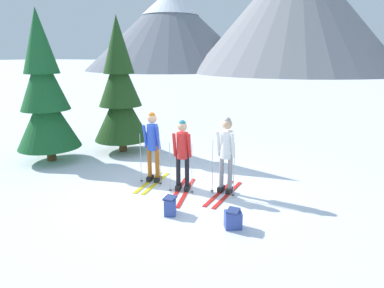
{
  "coord_description": "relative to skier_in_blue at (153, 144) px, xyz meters",
  "views": [
    {
      "loc": [
        3.0,
        -7.21,
        3.25
      ],
      "look_at": [
        0.1,
        0.41,
        1.05
      ],
      "focal_mm": 31.0,
      "sensor_mm": 36.0,
      "label": 1
    }
  ],
  "objects": [
    {
      "name": "pine_tree_mid",
      "position": [
        -3.89,
        0.5,
        1.05
      ],
      "size": [
        1.9,
        1.9,
        4.58
      ],
      "color": "#51381E",
      "rests_on": "ground"
    },
    {
      "name": "skier_in_white",
      "position": [
        1.96,
        -0.03,
        -0.0
      ],
      "size": [
        0.61,
        1.76,
        1.87
      ],
      "color": "red",
      "rests_on": "ground"
    },
    {
      "name": "ground_plane",
      "position": [
        0.87,
        -0.1,
        -1.05
      ],
      "size": [
        400.0,
        400.0,
        0.0
      ],
      "primitive_type": "plane",
      "color": "white"
    },
    {
      "name": "skier_in_blue",
      "position": [
        0.0,
        0.0,
        0.0
      ],
      "size": [
        0.61,
        1.57,
        1.86
      ],
      "color": "yellow",
      "rests_on": "ground"
    },
    {
      "name": "skier_in_red",
      "position": [
        0.94,
        -0.27,
        -0.07
      ],
      "size": [
        0.61,
        1.82,
        1.78
      ],
      "color": "red",
      "rests_on": "ground"
    },
    {
      "name": "backpack_on_snow_front",
      "position": [
        1.17,
        -1.51,
        -0.86
      ],
      "size": [
        0.34,
        0.38,
        0.38
      ],
      "color": "#384C99",
      "rests_on": "ground"
    },
    {
      "name": "mountain_ridge_distant",
      "position": [
        -0.66,
        57.26,
        8.91
      ],
      "size": [
        94.82,
        51.47,
        21.79
      ],
      "color": "slate",
      "rests_on": "ground"
    },
    {
      "name": "pine_tree_near",
      "position": [
        -2.33,
        2.22,
        1.01
      ],
      "size": [
        1.86,
        1.86,
        4.49
      ],
      "color": "#51381E",
      "rests_on": "ground"
    },
    {
      "name": "backpack_on_snow_beside",
      "position": [
        2.55,
        -1.62,
        -0.86
      ],
      "size": [
        0.39,
        0.35,
        0.38
      ],
      "color": "#384C99",
      "rests_on": "ground"
    }
  ]
}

